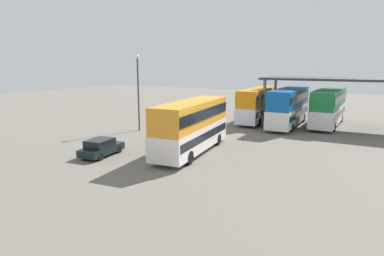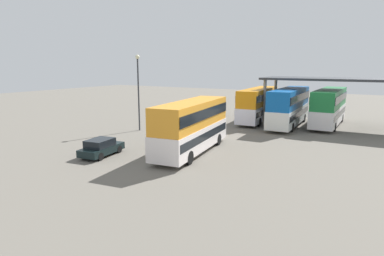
{
  "view_description": "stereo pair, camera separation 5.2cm",
  "coord_description": "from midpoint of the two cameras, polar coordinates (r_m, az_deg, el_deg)",
  "views": [
    {
      "loc": [
        12.98,
        -18.81,
        6.96
      ],
      "look_at": [
        -0.06,
        3.4,
        2.0
      ],
      "focal_mm": 30.56,
      "sensor_mm": 36.0,
      "label": 1
    },
    {
      "loc": [
        13.02,
        -18.78,
        6.96
      ],
      "look_at": [
        -0.06,
        3.4,
        2.0
      ],
      "focal_mm": 30.56,
      "sensor_mm": 36.0,
      "label": 2
    }
  ],
  "objects": [
    {
      "name": "ground_plane",
      "position": [
        23.89,
        -3.99,
        -6.07
      ],
      "size": [
        140.0,
        140.0,
        0.0
      ],
      "primitive_type": "plane",
      "color": "#676258"
    },
    {
      "name": "double_decker_far_right",
      "position": [
        41.18,
        22.84,
        3.58
      ],
      "size": [
        2.57,
        11.1,
        4.24
      ],
      "rotation": [
        0.0,
        0.0,
        1.57
      ],
      "color": "silver",
      "rests_on": "ground_plane"
    },
    {
      "name": "lamppost_tall",
      "position": [
        35.35,
        -9.33,
        7.65
      ],
      "size": [
        0.44,
        0.44,
        8.04
      ],
      "color": "#33353A",
      "rests_on": "ground_plane"
    },
    {
      "name": "double_decker_main",
      "position": [
        26.19,
        0.07,
        0.59
      ],
      "size": [
        3.8,
        10.47,
        4.14
      ],
      "rotation": [
        0.0,
        0.0,
        1.7
      ],
      "color": "white",
      "rests_on": "ground_plane"
    },
    {
      "name": "double_decker_mid_row",
      "position": [
        39.5,
        16.64,
        3.76
      ],
      "size": [
        2.95,
        11.58,
        4.31
      ],
      "rotation": [
        0.0,
        0.0,
        1.61
      ],
      "color": "white",
      "rests_on": "ground_plane"
    },
    {
      "name": "depot_canopy",
      "position": [
        40.18,
        24.21,
        7.37
      ],
      "size": [
        16.56,
        6.55,
        5.55
      ],
      "rotation": [
        0.0,
        0.0,
        0.03
      ],
      "color": "#33353A",
      "rests_on": "ground_plane"
    },
    {
      "name": "parked_hatchback",
      "position": [
        26.42,
        -15.51,
        -3.27
      ],
      "size": [
        2.19,
        4.0,
        1.35
      ],
      "rotation": [
        0.0,
        0.0,
        1.71
      ],
      "color": "black",
      "rests_on": "ground_plane"
    },
    {
      "name": "double_decker_near_canopy",
      "position": [
        41.95,
        11.52,
        4.25
      ],
      "size": [
        3.28,
        11.36,
        4.11
      ],
      "rotation": [
        0.0,
        0.0,
        1.65
      ],
      "color": "white",
      "rests_on": "ground_plane"
    }
  ]
}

